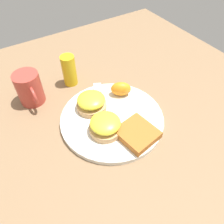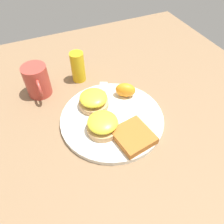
# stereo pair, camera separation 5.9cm
# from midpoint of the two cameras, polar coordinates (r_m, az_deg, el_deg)

# --- Properties ---
(ground_plane) EXTENTS (1.10, 1.10, 0.00)m
(ground_plane) POSITION_cam_midpoint_polar(r_m,az_deg,el_deg) (0.61, -2.74, -2.29)
(ground_plane) COLOR #846647
(plate) EXTENTS (0.29, 0.29, 0.01)m
(plate) POSITION_cam_midpoint_polar(r_m,az_deg,el_deg) (0.61, -2.76, -1.87)
(plate) COLOR silver
(plate) RESTS_ON ground_plane
(sandwich_benedict_left) EXTENTS (0.09, 0.09, 0.05)m
(sandwich_benedict_left) POSITION_cam_midpoint_polar(r_m,az_deg,el_deg) (0.62, -8.14, 2.40)
(sandwich_benedict_left) COLOR tan
(sandwich_benedict_left) RESTS_ON plate
(sandwich_benedict_right) EXTENTS (0.09, 0.09, 0.05)m
(sandwich_benedict_right) POSITION_cam_midpoint_polar(r_m,az_deg,el_deg) (0.56, -4.77, -3.66)
(sandwich_benedict_right) COLOR tan
(sandwich_benedict_right) RESTS_ON plate
(hashbrown_patty) EXTENTS (0.11, 0.10, 0.02)m
(hashbrown_patty) POSITION_cam_midpoint_polar(r_m,az_deg,el_deg) (0.56, 3.58, -5.81)
(hashbrown_patty) COLOR #AC6326
(hashbrown_patty) RESTS_ON plate
(orange_wedge) EXTENTS (0.06, 0.07, 0.04)m
(orange_wedge) POSITION_cam_midpoint_polar(r_m,az_deg,el_deg) (0.65, -0.25, 5.93)
(orange_wedge) COLOR orange
(orange_wedge) RESTS_ON plate
(fork) EXTENTS (0.19, 0.10, 0.00)m
(fork) POSITION_cam_midpoint_polar(r_m,az_deg,el_deg) (0.64, -6.01, 2.22)
(fork) COLOR silver
(fork) RESTS_ON plate
(cup) EXTENTS (0.10, 0.07, 0.10)m
(cup) POSITION_cam_midpoint_polar(r_m,az_deg,el_deg) (0.69, -23.09, 5.57)
(cup) COLOR #B23D33
(cup) RESTS_ON ground_plane
(condiment_bottle) EXTENTS (0.04, 0.04, 0.10)m
(condiment_bottle) POSITION_cam_midpoint_polar(r_m,az_deg,el_deg) (0.72, -13.49, 10.42)
(condiment_bottle) COLOR gold
(condiment_bottle) RESTS_ON ground_plane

